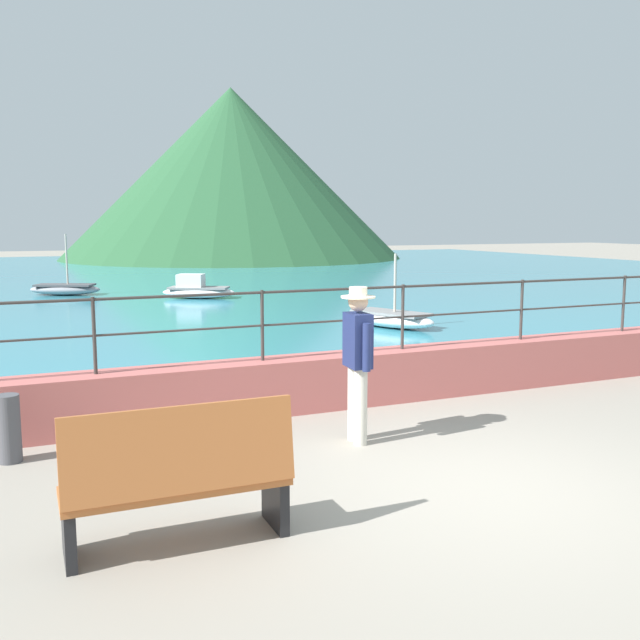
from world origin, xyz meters
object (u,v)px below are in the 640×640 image
object	(u,v)px
person_walking	(358,357)
boat_0	(65,289)
boat_1	(197,290)
boat_2	(391,318)
bollard	(9,429)
bench_main	(179,477)

from	to	relation	value
person_walking	boat_0	bearing A→B (deg)	95.92
boat_1	boat_2	size ratio (longest dim) A/B	0.99
boat_1	boat_2	world-z (taller)	boat_2
person_walking	bollard	distance (m)	3.72
bollard	boat_0	world-z (taller)	boat_0
bollard	boat_1	distance (m)	15.29
bollard	boat_2	size ratio (longest dim) A/B	0.29
boat_2	bench_main	bearing A→B (deg)	-127.28
bench_main	bollard	xyz separation A→B (m)	(-1.18, 2.64, -0.21)
bench_main	person_walking	bearing A→B (deg)	37.04
bench_main	boat_0	world-z (taller)	boat_0
bollard	boat_2	xyz separation A→B (m)	(8.04, 6.38, -0.09)
boat_1	boat_0	bearing A→B (deg)	144.00
bench_main	boat_1	xyz separation A→B (m)	(4.30, 16.91, -0.23)
person_walking	boat_0	world-z (taller)	boat_0
person_walking	boat_1	world-z (taller)	person_walking
bollard	boat_2	bearing A→B (deg)	38.41
boat_0	boat_1	bearing A→B (deg)	-36.00
boat_1	boat_2	bearing A→B (deg)	-72.02
bench_main	bollard	world-z (taller)	bench_main
person_walking	boat_2	size ratio (longest dim) A/B	0.71
bench_main	boat_1	size ratio (longest dim) A/B	0.70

